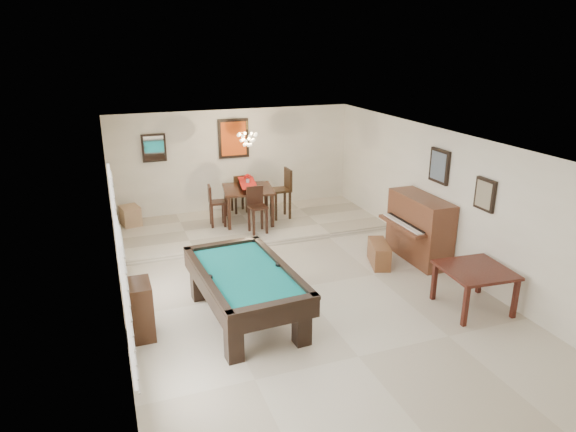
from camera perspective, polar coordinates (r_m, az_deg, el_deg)
ground_plane at (r=9.22m, az=1.30°, el=-7.98°), size 6.00×9.00×0.02m
wall_back at (r=12.84m, az=-6.03°, el=5.95°), size 6.00×0.04×2.60m
wall_front at (r=5.22m, az=20.43°, el=-15.72°), size 6.00×0.04×2.60m
wall_left at (r=8.17m, az=-18.66°, el=-2.64°), size 0.04×9.00×2.60m
wall_right at (r=10.15m, az=17.34°, el=1.66°), size 0.04×9.00×2.60m
ceiling at (r=8.37m, az=1.43°, el=8.16°), size 6.00×9.00×0.04m
dining_step at (r=12.03m, az=-4.35°, el=-1.06°), size 6.00×2.50×0.12m
window_left_front at (r=6.11m, az=-17.60°, el=-8.95°), size 0.06×1.00×1.70m
window_left_rear at (r=8.70m, az=-18.70°, el=-0.63°), size 0.06×1.00×1.70m
pool_table at (r=8.09m, az=-4.73°, el=-8.82°), size 1.48×2.53×0.82m
square_table at (r=8.92m, az=19.91°, el=-7.58°), size 1.10×1.10×0.71m
upright_piano at (r=10.40m, az=13.70°, el=-1.41°), size 0.87×1.55×1.29m
piano_bench at (r=10.18m, az=10.08°, el=-4.14°), size 0.55×0.86×0.45m
apothecary_chest at (r=7.94m, az=-16.19°, el=-9.98°), size 0.38×0.57×0.86m
dining_table at (r=12.00m, az=-4.44°, el=1.53°), size 1.29×1.29×0.93m
flower_vase at (r=11.84m, az=-4.51°, el=4.18°), size 0.14×0.14×0.21m
dining_chair_south at (r=11.26m, az=-3.39°, el=0.62°), size 0.40×0.40×1.02m
dining_chair_north at (r=12.70m, az=-5.47°, el=2.56°), size 0.39×0.39×0.96m
dining_chair_west at (r=11.78m, az=-7.87°, el=1.15°), size 0.39×0.39×0.96m
dining_chair_east at (r=12.18m, az=-0.86°, el=2.49°), size 0.44×0.44×1.19m
corner_bench at (r=12.35m, az=-17.10°, el=0.04°), size 0.49×0.56×0.44m
chandelier at (r=11.43m, az=-4.54°, el=8.99°), size 0.44×0.44×0.60m
back_painting at (r=12.68m, az=-6.08°, el=8.56°), size 0.75×0.06×0.95m
back_mirror at (r=12.39m, az=-14.67°, el=7.33°), size 0.55×0.06×0.65m
right_picture_upper at (r=10.20m, az=16.48°, el=5.34°), size 0.06×0.55×0.65m
right_picture_lower at (r=9.28m, az=21.05°, el=2.24°), size 0.06×0.45×0.55m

